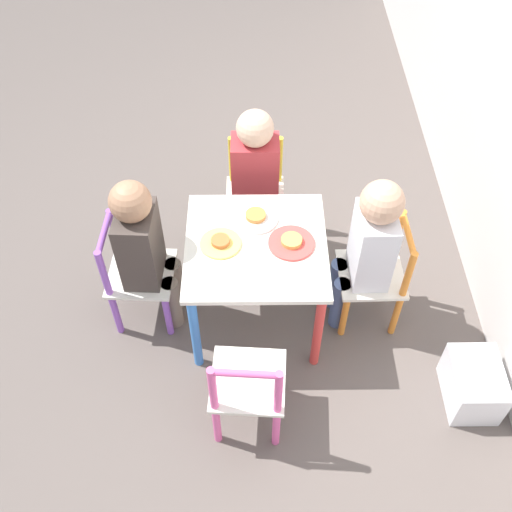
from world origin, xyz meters
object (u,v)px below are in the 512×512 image
(child_back, at_px, (368,244))
(child_front, at_px, (144,245))
(plate_front, at_px, (221,243))
(chair_purple, at_px, (136,275))
(chair_pink, at_px, (248,388))
(plate_left, at_px, (256,217))
(chair_yellow, at_px, (256,195))
(child_left, at_px, (256,174))
(plate_back, at_px, (291,242))
(chair_orange, at_px, (376,276))
(storage_bin, at_px, (473,384))
(kids_table, at_px, (256,257))

(child_back, bearing_deg, child_front, -92.10)
(plate_front, bearing_deg, chair_purple, -93.95)
(chair_pink, distance_m, plate_left, 0.66)
(chair_yellow, relative_size, child_front, 0.68)
(chair_pink, height_order, child_back, child_back)
(chair_pink, bearing_deg, child_left, -88.31)
(child_left, distance_m, plate_back, 0.45)
(child_back, height_order, plate_front, child_back)
(chair_orange, xyz_separation_m, child_back, (0.00, -0.06, 0.20))
(chair_orange, height_order, plate_back, chair_orange)
(plate_left, relative_size, storage_bin, 0.70)
(chair_pink, bearing_deg, chair_purple, -44.46)
(kids_table, relative_size, plate_left, 3.04)
(chair_purple, relative_size, child_front, 0.68)
(chair_purple, bearing_deg, chair_orange, -87.89)
(chair_yellow, height_order, child_back, child_back)
(child_front, xyz_separation_m, plate_back, (0.02, 0.56, 0.03))
(chair_purple, xyz_separation_m, plate_back, (0.02, 0.62, 0.22))
(chair_yellow, relative_size, plate_front, 3.25)
(chair_orange, xyz_separation_m, storage_bin, (0.41, 0.33, -0.15))
(chair_yellow, bearing_deg, child_back, -48.05)
(plate_front, bearing_deg, plate_back, 90.00)
(child_left, bearing_deg, chair_pink, -91.93)
(chair_purple, height_order, child_front, child_front)
(plate_left, bearing_deg, child_back, 73.93)
(child_left, distance_m, plate_front, 0.45)
(chair_yellow, height_order, plate_back, chair_yellow)
(storage_bin, bearing_deg, chair_pink, -84.05)
(child_left, bearing_deg, kids_table, -90.00)
(child_back, distance_m, plate_back, 0.29)
(chair_yellow, xyz_separation_m, plate_back, (0.49, 0.13, 0.22))
(plate_left, bearing_deg, storage_bin, 57.14)
(plate_front, distance_m, plate_back, 0.27)
(chair_pink, bearing_deg, child_front, -48.34)
(child_left, height_order, plate_back, child_left)
(child_left, height_order, plate_front, child_left)
(child_back, bearing_deg, chair_pink, -44.20)
(child_left, xyz_separation_m, plate_front, (0.42, -0.13, 0.04))
(chair_orange, distance_m, chair_pink, 0.72)
(child_front, relative_size, storage_bin, 2.96)
(chair_pink, xyz_separation_m, plate_back, (-0.48, 0.17, 0.22))
(chair_pink, bearing_deg, storage_bin, -170.10)
(kids_table, height_order, storage_bin, kids_table)
(chair_orange, height_order, child_left, child_left)
(chair_yellow, relative_size, child_back, 0.68)
(chair_yellow, distance_m, plate_left, 0.42)
(chair_pink, distance_m, storage_bin, 0.87)
(plate_left, bearing_deg, kids_table, -0.00)
(child_front, distance_m, child_left, 0.59)
(plate_left, height_order, storage_bin, plate_left)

